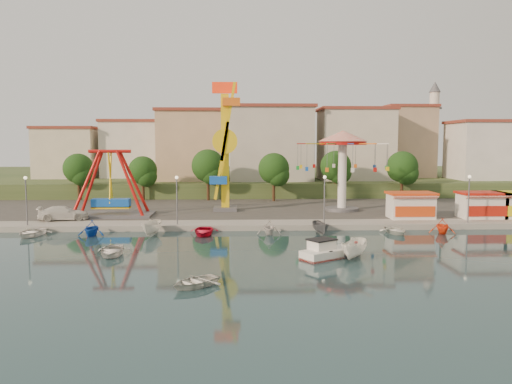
{
  "coord_description": "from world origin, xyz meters",
  "views": [
    {
      "loc": [
        -1.41,
        -40.66,
        9.36
      ],
      "look_at": [
        0.57,
        14.0,
        4.0
      ],
      "focal_mm": 35.0,
      "sensor_mm": 36.0,
      "label": 1
    }
  ],
  "objects_px": {
    "wave_swinger": "(343,152)",
    "kamikaze_tower": "(226,149)",
    "rowboat_a": "(112,251)",
    "cabin_motorboat": "(327,252)",
    "van": "(64,213)",
    "pirate_ship_ride": "(111,185)",
    "skiff": "(354,249)"
  },
  "relations": [
    {
      "from": "cabin_motorboat",
      "to": "rowboat_a",
      "type": "xyz_separation_m",
      "value": [
        -17.89,
        1.49,
        -0.04
      ]
    },
    {
      "from": "skiff",
      "to": "wave_swinger",
      "type": "bearing_deg",
      "value": 111.49
    },
    {
      "from": "wave_swinger",
      "to": "van",
      "type": "relative_size",
      "value": 2.1
    },
    {
      "from": "kamikaze_tower",
      "to": "rowboat_a",
      "type": "xyz_separation_m",
      "value": [
        -9.03,
        -22.86,
        -8.19
      ]
    },
    {
      "from": "pirate_ship_ride",
      "to": "cabin_motorboat",
      "type": "xyz_separation_m",
      "value": [
        22.62,
        -20.39,
        -3.94
      ]
    },
    {
      "from": "kamikaze_tower",
      "to": "cabin_motorboat",
      "type": "bearing_deg",
      "value": -70.0
    },
    {
      "from": "kamikaze_tower",
      "to": "skiff",
      "type": "distance_m",
      "value": 28.26
    },
    {
      "from": "cabin_motorboat",
      "to": "skiff",
      "type": "xyz_separation_m",
      "value": [
        2.12,
        -0.49,
        0.35
      ]
    },
    {
      "from": "cabin_motorboat",
      "to": "skiff",
      "type": "height_order",
      "value": "skiff"
    },
    {
      "from": "cabin_motorboat",
      "to": "rowboat_a",
      "type": "height_order",
      "value": "cabin_motorboat"
    },
    {
      "from": "rowboat_a",
      "to": "van",
      "type": "xyz_separation_m",
      "value": [
        -9.36,
        15.77,
        0.98
      ]
    },
    {
      "from": "wave_swinger",
      "to": "rowboat_a",
      "type": "xyz_separation_m",
      "value": [
        -24.1,
        -22.67,
        -7.78
      ]
    },
    {
      "from": "kamikaze_tower",
      "to": "wave_swinger",
      "type": "distance_m",
      "value": 15.08
    },
    {
      "from": "rowboat_a",
      "to": "skiff",
      "type": "bearing_deg",
      "value": -9.1
    },
    {
      "from": "kamikaze_tower",
      "to": "van",
      "type": "bearing_deg",
      "value": -158.92
    },
    {
      "from": "kamikaze_tower",
      "to": "pirate_ship_ride",
      "type": "bearing_deg",
      "value": -163.94
    },
    {
      "from": "wave_swinger",
      "to": "skiff",
      "type": "xyz_separation_m",
      "value": [
        -4.1,
        -24.65,
        -7.39
      ]
    },
    {
      "from": "pirate_ship_ride",
      "to": "kamikaze_tower",
      "type": "distance_m",
      "value": 14.93
    },
    {
      "from": "pirate_ship_ride",
      "to": "van",
      "type": "distance_m",
      "value": 6.33
    },
    {
      "from": "wave_swinger",
      "to": "cabin_motorboat",
      "type": "xyz_separation_m",
      "value": [
        -6.22,
        -24.16,
        -7.74
      ]
    },
    {
      "from": "kamikaze_tower",
      "to": "skiff",
      "type": "relative_size",
      "value": 3.95
    },
    {
      "from": "pirate_ship_ride",
      "to": "kamikaze_tower",
      "type": "bearing_deg",
      "value": 16.06
    },
    {
      "from": "wave_swinger",
      "to": "kamikaze_tower",
      "type": "bearing_deg",
      "value": 179.27
    },
    {
      "from": "pirate_ship_ride",
      "to": "skiff",
      "type": "relative_size",
      "value": 2.39
    },
    {
      "from": "pirate_ship_ride",
      "to": "rowboat_a",
      "type": "height_order",
      "value": "pirate_ship_ride"
    },
    {
      "from": "kamikaze_tower",
      "to": "wave_swinger",
      "type": "bearing_deg",
      "value": -0.73
    },
    {
      "from": "pirate_ship_ride",
      "to": "van",
      "type": "bearing_deg",
      "value": -145.93
    },
    {
      "from": "wave_swinger",
      "to": "skiff",
      "type": "height_order",
      "value": "wave_swinger"
    },
    {
      "from": "pirate_ship_ride",
      "to": "cabin_motorboat",
      "type": "relative_size",
      "value": 1.97
    },
    {
      "from": "wave_swinger",
      "to": "pirate_ship_ride",
      "type": "bearing_deg",
      "value": -172.56
    },
    {
      "from": "cabin_motorboat",
      "to": "van",
      "type": "relative_size",
      "value": 0.92
    },
    {
      "from": "kamikaze_tower",
      "to": "wave_swinger",
      "type": "xyz_separation_m",
      "value": [
        15.08,
        -0.19,
        -0.41
      ]
    }
  ]
}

